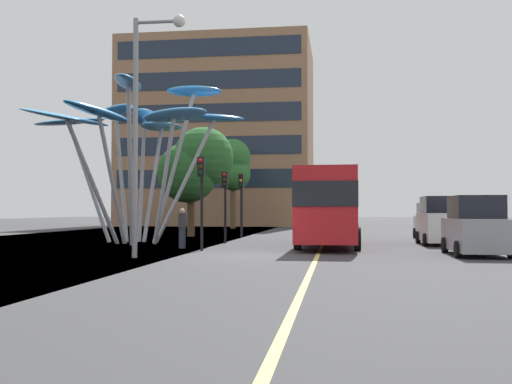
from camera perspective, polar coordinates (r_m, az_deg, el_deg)
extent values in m
cube|color=#38383A|center=(21.89, -0.65, -6.24)|extent=(120.00, 240.00, 0.10)
cube|color=#E0D666|center=(21.67, 5.88, -6.15)|extent=(0.16, 144.00, 0.01)
cube|color=red|center=(27.64, 7.03, -1.32)|extent=(2.64, 10.26, 3.03)
cube|color=black|center=(27.65, 7.03, -0.44)|extent=(2.67, 10.36, 0.97)
cube|color=yellow|center=(32.72, 7.30, 0.75)|extent=(1.35, 0.12, 0.36)
cube|color=#B2B2B7|center=(27.70, 7.02, 2.06)|extent=(1.91, 3.61, 0.24)
cylinder|color=black|center=(30.82, 9.52, -3.92)|extent=(0.30, 0.96, 0.96)
cylinder|color=black|center=(30.89, 4.94, -3.93)|extent=(0.30, 0.96, 0.96)
cylinder|color=black|center=(24.85, 9.68, -4.45)|extent=(0.30, 0.96, 0.96)
cylinder|color=black|center=(24.93, 4.00, -4.46)|extent=(0.30, 0.96, 0.96)
cylinder|color=#9EA0A5|center=(30.84, -7.81, 2.44)|extent=(2.20, 0.72, 7.86)
ellipsoid|color=#388EDB|center=(31.34, -5.91, 9.57)|extent=(3.04, 1.81, 0.64)
cylinder|color=#9EA0A5|center=(31.22, -6.70, 1.24)|extent=(3.07, 1.49, 6.65)
ellipsoid|color=#2D7FD1|center=(31.83, -3.92, 7.12)|extent=(3.47, 2.64, 0.49)
cylinder|color=#9EA0A5|center=(32.27, -9.81, 0.88)|extent=(0.66, 1.91, 6.30)
ellipsoid|color=#4CA3E5|center=(33.29, -9.00, 6.19)|extent=(2.27, 3.91, 0.73)
cylinder|color=#9EA0A5|center=(32.62, -10.85, 1.32)|extent=(0.48, 1.76, 6.83)
ellipsoid|color=#4CA3E5|center=(33.73, -10.60, 7.01)|extent=(2.04, 4.12, 0.86)
cylinder|color=#9EA0A5|center=(32.56, -12.78, 1.60)|extent=(1.34, 1.33, 7.12)
ellipsoid|color=#4CA3E5|center=(33.63, -13.27, 7.57)|extent=(3.16, 3.13, 0.79)
cylinder|color=#9EA0A5|center=(32.42, -15.72, 1.00)|extent=(2.73, 0.71, 6.43)
ellipsoid|color=#4299E0|center=(33.45, -17.49, 6.40)|extent=(4.53, 1.94, 0.32)
cylinder|color=#9EA0A5|center=(29.74, -15.38, 0.89)|extent=(2.02, 2.37, 6.08)
ellipsoid|color=#4CA3E5|center=(29.43, -17.72, 6.80)|extent=(3.94, 4.31, 0.88)
cylinder|color=#9EA0A5|center=(29.51, -13.63, 1.17)|extent=(0.91, 2.08, 6.34)
ellipsoid|color=#2D7FD1|center=(29.12, -14.86, 7.43)|extent=(2.71, 4.47, 0.95)
cylinder|color=#9EA0A5|center=(28.09, -11.94, 2.39)|extent=(0.72, 2.20, 7.39)
ellipsoid|color=#4CA3E5|center=(27.61, -12.12, 10.16)|extent=(1.98, 3.74, 0.56)
cylinder|color=#9EA0A5|center=(29.33, -8.76, 1.12)|extent=(1.42, 0.97, 6.28)
ellipsoid|color=#4CA3E5|center=(29.16, -7.83, 7.29)|extent=(4.36, 3.54, 0.68)
cylinder|color=black|center=(24.53, -5.21, -1.15)|extent=(0.12, 0.12, 3.83)
cube|color=black|center=(24.46, -5.27, 2.41)|extent=(0.28, 0.24, 0.80)
sphere|color=red|center=(24.35, -5.34, 3.04)|extent=(0.18, 0.18, 0.18)
sphere|color=#3A2707|center=(24.33, -5.34, 2.43)|extent=(0.18, 0.18, 0.18)
sphere|color=black|center=(24.31, -5.34, 1.82)|extent=(0.18, 0.18, 0.18)
cylinder|color=black|center=(29.97, -2.96, -1.50)|extent=(0.12, 0.12, 3.58)
cube|color=black|center=(29.87, -3.00, 1.17)|extent=(0.28, 0.24, 0.80)
sphere|color=red|center=(29.76, -3.05, 1.68)|extent=(0.18, 0.18, 0.18)
sphere|color=#3A2707|center=(29.74, -3.05, 1.18)|extent=(0.18, 0.18, 0.18)
sphere|color=black|center=(29.73, -3.05, 0.68)|extent=(0.18, 0.18, 0.18)
cylinder|color=black|center=(36.10, -1.41, -1.32)|extent=(0.12, 0.12, 3.85)
cube|color=black|center=(36.00, -1.45, 1.11)|extent=(0.28, 0.24, 0.80)
sphere|color=#390706|center=(35.89, -1.48, 1.54)|extent=(0.18, 0.18, 0.18)
sphere|color=orange|center=(35.87, -1.48, 1.12)|extent=(0.18, 0.18, 0.18)
sphere|color=black|center=(35.86, -1.48, 0.71)|extent=(0.18, 0.18, 0.18)
cylinder|color=black|center=(37.56, -1.36, -1.33)|extent=(0.12, 0.12, 3.86)
cube|color=black|center=(37.47, -1.39, 1.00)|extent=(0.28, 0.24, 0.80)
sphere|color=#390706|center=(37.35, -1.42, 1.41)|extent=(0.18, 0.18, 0.18)
sphere|color=orange|center=(37.34, -1.42, 1.01)|extent=(0.18, 0.18, 0.18)
sphere|color=black|center=(37.33, -1.42, 0.62)|extent=(0.18, 0.18, 0.18)
cube|color=gray|center=(23.36, 20.28, -3.84)|extent=(1.77, 4.17, 1.18)
cube|color=black|center=(23.34, 20.25, -1.36)|extent=(1.63, 2.29, 0.84)
cylinder|color=black|center=(24.84, 21.65, -4.77)|extent=(0.20, 0.60, 0.60)
cylinder|color=black|center=(24.48, 17.60, -4.86)|extent=(0.20, 0.60, 0.60)
cylinder|color=black|center=(22.34, 23.24, -5.11)|extent=(0.20, 0.60, 0.60)
cylinder|color=black|center=(21.94, 18.75, -5.22)|extent=(0.20, 0.60, 0.60)
cube|color=silver|center=(29.91, 17.25, -3.22)|extent=(1.78, 4.16, 1.34)
cube|color=black|center=(29.90, 17.23, -1.17)|extent=(1.64, 2.29, 0.80)
cylinder|color=black|center=(31.36, 18.48, -4.15)|extent=(0.20, 0.60, 0.60)
cylinder|color=black|center=(31.08, 15.24, -4.20)|extent=(0.20, 0.60, 0.60)
cylinder|color=black|center=(28.83, 19.43, -4.36)|extent=(0.20, 0.60, 0.60)
cylinder|color=black|center=(28.52, 15.91, -4.42)|extent=(0.20, 0.60, 0.60)
cube|color=silver|center=(35.50, 16.68, -3.15)|extent=(1.80, 4.29, 1.13)
cube|color=black|center=(35.49, 16.67, -1.61)|extent=(1.66, 2.36, 0.77)
cylinder|color=black|center=(36.97, 17.75, -3.77)|extent=(0.20, 0.60, 0.60)
cylinder|color=black|center=(36.71, 14.97, -3.81)|extent=(0.20, 0.60, 0.60)
cylinder|color=black|center=(34.36, 18.52, -3.93)|extent=(0.20, 0.60, 0.60)
cylinder|color=black|center=(34.07, 15.53, -3.97)|extent=(0.20, 0.60, 0.60)
cylinder|color=gray|center=(21.47, -11.47, 5.14)|extent=(0.18, 0.18, 8.45)
cylinder|color=gray|center=(22.09, -9.41, 15.76)|extent=(1.57, 0.12, 0.12)
sphere|color=silver|center=(21.88, -7.36, 15.92)|extent=(0.44, 0.44, 0.44)
cylinder|color=brown|center=(37.94, -6.25, -2.04)|extent=(0.48, 0.48, 2.91)
sphere|color=#286028|center=(38.14, -6.97, 2.46)|extent=(2.54, 2.54, 2.54)
sphere|color=#286028|center=(37.66, -6.56, 1.85)|extent=(3.79, 3.79, 3.79)
sphere|color=#286028|center=(38.52, -6.44, 1.49)|extent=(2.59, 2.59, 2.59)
sphere|color=#286028|center=(37.74, -5.07, 3.33)|extent=(3.82, 3.82, 3.82)
cylinder|color=brown|center=(53.98, -2.22, -1.61)|extent=(0.49, 0.49, 3.56)
sphere|color=#2D6B2D|center=(53.96, -1.99, 2.90)|extent=(2.70, 2.70, 2.70)
sphere|color=#2D6B2D|center=(53.70, -2.13, 1.75)|extent=(3.02, 3.02, 3.02)
sphere|color=#2D6B2D|center=(53.88, -2.24, 3.39)|extent=(3.21, 3.21, 3.21)
sphere|color=#2D6B2D|center=(54.36, -2.29, 1.48)|extent=(2.51, 2.51, 2.51)
cylinder|color=#2D3342|center=(26.20, -7.07, -4.39)|extent=(0.29, 0.29, 0.89)
cylinder|color=#333338|center=(26.17, -7.06, -2.73)|extent=(0.34, 0.34, 0.63)
sphere|color=beige|center=(26.17, -7.06, -1.80)|extent=(0.22, 0.22, 0.22)
cube|color=#936B4C|center=(67.63, -3.39, 5.36)|extent=(20.27, 13.98, 20.03)
cube|color=#1E2838|center=(60.33, -4.69, 1.29)|extent=(19.05, 0.08, 1.87)
cube|color=#1E2838|center=(60.60, -4.68, 4.44)|extent=(19.05, 0.08, 1.87)
cube|color=#1E2838|center=(61.05, -4.68, 7.56)|extent=(19.05, 0.08, 1.87)
cube|color=#1E2838|center=(61.68, -4.67, 10.62)|extent=(19.05, 0.08, 1.87)
cube|color=#1E2838|center=(62.48, -4.66, 13.61)|extent=(19.05, 0.08, 1.87)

